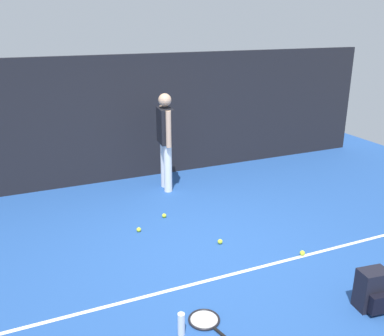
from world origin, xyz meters
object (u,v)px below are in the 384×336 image
tennis_ball_by_fence (139,230)px  tennis_ball_far_left (302,253)px  tennis_racket (206,321)px  tennis_ball_mid_court (164,216)px  backpack (372,291)px  tennis_player (166,136)px  water_bottle (181,324)px  tennis_ball_near_player (220,242)px

tennis_ball_by_fence → tennis_ball_far_left: bearing=-39.9°
tennis_racket → tennis_ball_mid_court: (0.43, 2.39, 0.02)m
backpack → tennis_player: bearing=108.5°
tennis_ball_far_left → water_bottle: size_ratio=0.28×
tennis_player → tennis_ball_near_player: (-0.03, -2.14, -0.93)m
tennis_ball_near_player → tennis_ball_mid_court: (-0.42, 1.05, 0.00)m
tennis_racket → tennis_ball_far_left: bearing=-82.5°
tennis_racket → tennis_ball_far_left: tennis_ball_far_left is taller
backpack → tennis_ball_by_fence: bearing=130.8°
tennis_ball_near_player → tennis_ball_mid_court: same height
tennis_ball_by_fence → water_bottle: water_bottle is taller
tennis_ball_far_left → water_bottle: 2.09m
tennis_ball_by_fence → tennis_ball_far_left: same height
tennis_racket → tennis_ball_by_fence: tennis_ball_by_fence is taller
tennis_player → tennis_ball_by_fence: size_ratio=25.76×
tennis_player → backpack: (0.80, -3.97, -0.76)m
tennis_player → tennis_ball_near_player: tennis_player is taller
backpack → water_bottle: backpack is taller
tennis_ball_near_player → water_bottle: water_bottle is taller
water_bottle → tennis_player: bearing=71.9°
tennis_racket → tennis_ball_near_player: 1.58m
tennis_ball_mid_court → tennis_ball_far_left: 2.14m
tennis_ball_mid_court → water_bottle: water_bottle is taller
tennis_racket → water_bottle: bearing=88.1°
tennis_player → backpack: tennis_player is taller
backpack → water_bottle: size_ratio=1.87×
tennis_ball_mid_court → tennis_player: bearing=67.9°
tennis_racket → tennis_ball_near_player: (0.84, 1.34, 0.02)m
tennis_ball_mid_court → tennis_ball_far_left: size_ratio=1.00×
tennis_player → tennis_ball_mid_court: tennis_player is taller
tennis_ball_near_player → tennis_ball_far_left: size_ratio=1.00×
tennis_player → tennis_ball_mid_court: bearing=164.0°
tennis_ball_by_fence → tennis_racket: bearing=-88.4°
tennis_player → water_bottle: tennis_player is taller
tennis_player → water_bottle: (-1.16, -3.55, -0.85)m
tennis_racket → water_bottle: 0.31m
tennis_racket → tennis_ball_near_player: tennis_ball_near_player is taller
tennis_racket → tennis_player: bearing=-27.9°
backpack → tennis_ball_mid_court: 3.14m
backpack → tennis_racket: bearing=170.9°
tennis_racket → backpack: backpack is taller
tennis_ball_near_player → tennis_ball_by_fence: bearing=139.7°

